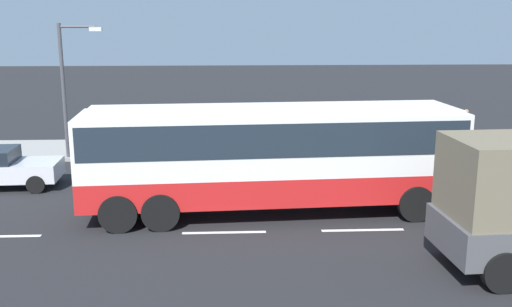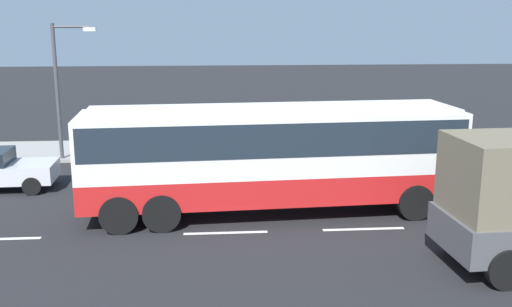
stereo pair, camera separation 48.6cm
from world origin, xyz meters
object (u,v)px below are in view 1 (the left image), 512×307
pedestrian_at_crossing (173,134)px  street_lamp (68,80)px  coach_bus (272,149)px  pedestrian_near_curb (465,124)px

pedestrian_at_crossing → street_lamp: street_lamp is taller
coach_bus → street_lamp: (-8.04, 7.44, 1.40)m
pedestrian_at_crossing → street_lamp: 4.94m
coach_bus → pedestrian_at_crossing: 8.64m
pedestrian_near_curb → street_lamp: bearing=157.0°
pedestrian_near_curb → pedestrian_at_crossing: pedestrian_near_curb is taller
coach_bus → pedestrian_near_curb: bearing=39.7°
pedestrian_near_curb → street_lamp: 18.18m
street_lamp → pedestrian_at_crossing: bearing=3.6°
pedestrian_at_crossing → street_lamp: size_ratio=0.28×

